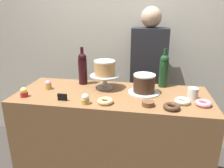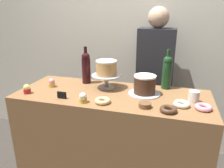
{
  "view_description": "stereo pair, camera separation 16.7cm",
  "coord_description": "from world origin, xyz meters",
  "views": [
    {
      "loc": [
        0.28,
        -1.56,
        1.57
      ],
      "look_at": [
        0.0,
        0.0,
        1.03
      ],
      "focal_mm": 34.83,
      "sensor_mm": 36.0,
      "label": 1
    },
    {
      "loc": [
        0.44,
        -1.52,
        1.57
      ],
      "look_at": [
        0.0,
        0.0,
        1.03
      ],
      "focal_mm": 34.83,
      "sensor_mm": 36.0,
      "label": 2
    }
  ],
  "objects": [
    {
      "name": "cupcake_vanilla",
      "position": [
        -0.15,
        -0.22,
        0.98
      ],
      "size": [
        0.06,
        0.06,
        0.07
      ],
      "color": "gold",
      "rests_on": "display_counter"
    },
    {
      "name": "cupcake_lemon",
      "position": [
        -0.64,
        -0.18,
        0.98
      ],
      "size": [
        0.06,
        0.06,
        0.07
      ],
      "color": "red",
      "rests_on": "display_counter"
    },
    {
      "name": "back_wall",
      "position": [
        0.0,
        0.87,
        1.3
      ],
      "size": [
        6.0,
        0.05,
        2.6
      ],
      "color": "beige",
      "rests_on": "ground_plane"
    },
    {
      "name": "silver_serving_platter",
      "position": [
        0.24,
        0.06,
        0.95
      ],
      "size": [
        0.25,
        0.25,
        0.01
      ],
      "color": "silver",
      "rests_on": "display_counter"
    },
    {
      "name": "donut_glazed",
      "position": [
        -0.01,
        -0.19,
        0.96
      ],
      "size": [
        0.11,
        0.11,
        0.03
      ],
      "color": "#E0C17F",
      "rests_on": "display_counter"
    },
    {
      "name": "donut_pink",
      "position": [
        0.66,
        -0.11,
        0.96
      ],
      "size": [
        0.11,
        0.11,
        0.03
      ],
      "color": "pink",
      "rests_on": "display_counter"
    },
    {
      "name": "chocolate_round_cake",
      "position": [
        0.24,
        0.06,
        1.03
      ],
      "size": [
        0.17,
        0.17,
        0.14
      ],
      "color": "#3D2619",
      "rests_on": "silver_serving_platter"
    },
    {
      "name": "donut_sugar",
      "position": [
        0.52,
        -0.09,
        0.96
      ],
      "size": [
        0.11,
        0.11,
        0.03
      ],
      "color": "silver",
      "rests_on": "display_counter"
    },
    {
      "name": "coffee_cup_ceramic",
      "position": [
        0.6,
        -0.0,
        0.99
      ],
      "size": [
        0.08,
        0.08,
        0.09
      ],
      "color": "silver",
      "rests_on": "display_counter"
    },
    {
      "name": "barista_figure",
      "position": [
        0.27,
        0.65,
        0.84
      ],
      "size": [
        0.36,
        0.22,
        1.6
      ],
      "color": "black",
      "rests_on": "ground_plane"
    },
    {
      "name": "cupcake_strawberry",
      "position": [
        -0.54,
        0.01,
        0.98
      ],
      "size": [
        0.06,
        0.06,
        0.07
      ],
      "color": "gold",
      "rests_on": "display_counter"
    },
    {
      "name": "display_counter",
      "position": [
        0.0,
        0.0,
        0.47
      ],
      "size": [
        1.5,
        0.59,
        0.95
      ],
      "color": "brown",
      "rests_on": "ground_plane"
    },
    {
      "name": "wine_bottle_dark_red",
      "position": [
        -0.29,
        0.19,
        1.09
      ],
      "size": [
        0.08,
        0.08,
        0.33
      ],
      "color": "black",
      "rests_on": "display_counter"
    },
    {
      "name": "wine_bottle_green",
      "position": [
        0.4,
        0.24,
        1.09
      ],
      "size": [
        0.08,
        0.08,
        0.33
      ],
      "color": "#193D1E",
      "rests_on": "display_counter"
    },
    {
      "name": "cake_stand_pedestal",
      "position": [
        -0.08,
        0.11,
        1.02
      ],
      "size": [
        0.24,
        0.24,
        0.11
      ],
      "color": "#B2B2B7",
      "rests_on": "display_counter"
    },
    {
      "name": "donut_chocolate",
      "position": [
        0.44,
        -0.2,
        0.96
      ],
      "size": [
        0.11,
        0.11,
        0.03
      ],
      "color": "#472D1E",
      "rests_on": "display_counter"
    },
    {
      "name": "white_layer_cake",
      "position": [
        -0.08,
        0.11,
        1.12
      ],
      "size": [
        0.17,
        0.17,
        0.12
      ],
      "color": "tan",
      "rests_on": "cake_stand_pedestal"
    },
    {
      "name": "price_sign_chalkboard",
      "position": [
        -0.33,
        -0.2,
        0.97
      ],
      "size": [
        0.07,
        0.01,
        0.05
      ],
      "color": "black",
      "rests_on": "display_counter"
    },
    {
      "name": "cookie_stack",
      "position": [
        0.28,
        -0.18,
        0.96
      ],
      "size": [
        0.08,
        0.08,
        0.03
      ],
      "color": "brown",
      "rests_on": "display_counter"
    }
  ]
}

